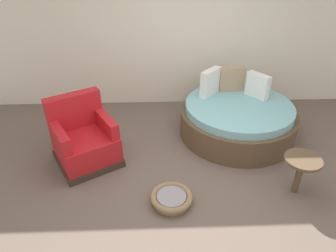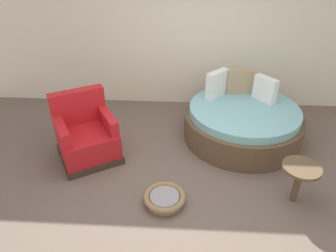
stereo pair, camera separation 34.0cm
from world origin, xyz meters
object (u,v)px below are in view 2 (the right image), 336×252
Objects in this scene: round_daybed at (242,122)px; red_armchair at (86,136)px; pet_basket at (165,198)px; side_table at (300,173)px.

red_armchair is (-2.31, -0.62, 0.05)m from round_daybed.
pet_basket is 0.98× the size of side_table.
pet_basket is (-1.13, -1.52, -0.21)m from round_daybed.
round_daybed is at bearing 53.44° from pet_basket.
round_daybed reaches higher than pet_basket.
round_daybed is 3.51× the size of side_table.
red_armchair is at bearing 142.77° from pet_basket.
round_daybed is 1.46m from side_table.
red_armchair is 2.10× the size of side_table.
round_daybed is at bearing 15.05° from red_armchair.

